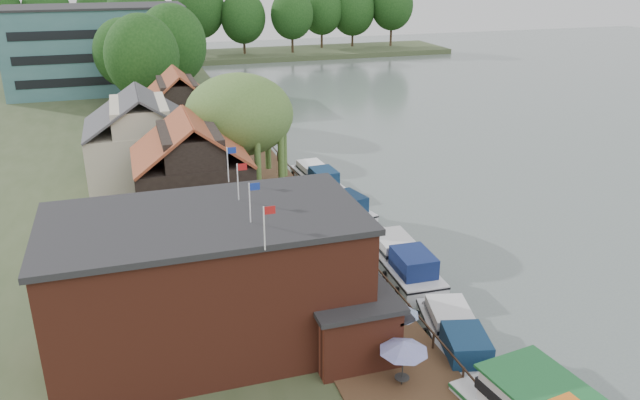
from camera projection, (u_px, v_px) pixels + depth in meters
ground at (472, 302)px, 38.33m from camera, size 260.00×260.00×0.00m
land_bank at (15, 169)px, 60.78m from camera, size 50.00×140.00×1.00m
quay_deck at (302, 238)px, 44.57m from camera, size 6.00×50.00×0.10m
quay_rail at (335, 225)px, 45.61m from camera, size 0.20×49.00×1.00m
pub at (248, 276)px, 31.81m from camera, size 20.00×11.00×7.30m
hotel_block at (98, 49)px, 91.66m from camera, size 25.40×12.40×12.30m
cottage_a at (192, 175)px, 44.62m from camera, size 8.60×7.60×8.50m
cottage_b at (142, 142)px, 52.65m from camera, size 9.60×8.60×8.50m
cottage_c at (179, 114)px, 61.77m from camera, size 7.60×7.60×8.50m
willow at (240, 139)px, 49.97m from camera, size 8.60×8.60×10.43m
umbrella_0 at (403, 363)px, 28.88m from camera, size 2.33×2.33×2.38m
umbrella_1 at (399, 325)px, 31.80m from camera, size 1.99×1.99×2.38m
umbrella_2 at (360, 303)px, 33.84m from camera, size 2.30×2.30×2.38m
umbrella_3 at (346, 267)px, 37.81m from camera, size 2.41×2.41×2.38m
umbrella_4 at (318, 250)px, 39.97m from camera, size 2.34×2.34×2.38m
umbrella_5 at (324, 226)px, 43.50m from camera, size 1.94×1.94×2.38m
umbrella_6 at (316, 215)px, 45.41m from camera, size 1.94×1.94×2.38m
cruiser_0 at (456, 334)px, 33.16m from camera, size 5.15×9.74×2.23m
cruiser_1 at (402, 257)px, 41.40m from camera, size 3.55×10.05×2.41m
cruiser_2 at (336, 201)px, 51.10m from camera, size 5.26×9.88×2.26m
cruiser_3 at (317, 175)px, 57.18m from camera, size 3.52×9.34×2.20m
bank_tree_0 at (144, 73)px, 69.87m from camera, size 8.21×8.21×13.17m
bank_tree_1 at (173, 59)px, 77.90m from camera, size 8.60×8.60×13.62m
bank_tree_2 at (125, 62)px, 82.22m from camera, size 7.82×7.82×11.54m
bank_tree_3 at (163, 45)px, 100.20m from camera, size 7.69×7.69×11.19m
bank_tree_4 at (131, 30)px, 108.68m from camera, size 8.76×8.76×13.64m
bank_tree_5 at (136, 28)px, 116.14m from camera, size 6.11×6.11×12.72m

